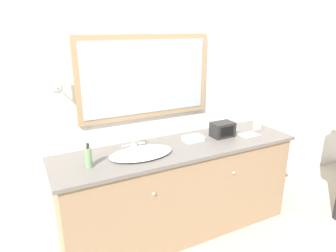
{
  "coord_description": "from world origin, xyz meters",
  "views": [
    {
      "loc": [
        -1.18,
        -1.8,
        1.83
      ],
      "look_at": [
        -0.11,
        0.3,
        1.05
      ],
      "focal_mm": 32.0,
      "sensor_mm": 36.0,
      "label": 1
    }
  ],
  "objects_px": {
    "soap_bottle": "(88,157)",
    "appliance_box": "(223,129)",
    "sink_basin": "(141,153)",
    "picture_frame": "(258,124)"
  },
  "relations": [
    {
      "from": "sink_basin",
      "to": "appliance_box",
      "type": "relative_size",
      "value": 2.51
    },
    {
      "from": "sink_basin",
      "to": "appliance_box",
      "type": "xyz_separation_m",
      "value": [
        0.84,
        0.05,
        0.05
      ]
    },
    {
      "from": "soap_bottle",
      "to": "appliance_box",
      "type": "relative_size",
      "value": 0.91
    },
    {
      "from": "appliance_box",
      "to": "picture_frame",
      "type": "height_order",
      "value": "appliance_box"
    },
    {
      "from": "sink_basin",
      "to": "appliance_box",
      "type": "distance_m",
      "value": 0.85
    },
    {
      "from": "picture_frame",
      "to": "sink_basin",
      "type": "bearing_deg",
      "value": -178.64
    },
    {
      "from": "sink_basin",
      "to": "picture_frame",
      "type": "relative_size",
      "value": 3.9
    },
    {
      "from": "sink_basin",
      "to": "soap_bottle",
      "type": "xyz_separation_m",
      "value": [
        -0.42,
        -0.03,
        0.06
      ]
    },
    {
      "from": "sink_basin",
      "to": "soap_bottle",
      "type": "relative_size",
      "value": 2.75
    },
    {
      "from": "appliance_box",
      "to": "picture_frame",
      "type": "relative_size",
      "value": 1.55
    }
  ]
}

